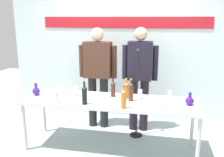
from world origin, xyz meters
TOP-DOWN VIEW (x-y plane):
  - ground_plane at (0.00, 0.00)m, footprint 10.00×10.00m
  - back_wall at (0.00, 1.31)m, footprint 4.38×0.11m
  - display_table at (0.00, 0.00)m, footprint 2.49×0.70m
  - decanter_blue_left at (-1.13, 0.01)m, footprint 0.11×0.11m
  - decanter_blue_right at (1.08, 0.01)m, footprint 0.11×0.11m
  - presenter_left at (-0.35, 0.70)m, footprint 0.65×0.22m
  - presenter_right at (0.35, 0.70)m, footprint 0.58×0.22m
  - wine_bottle_0 at (0.01, 0.16)m, footprint 0.07×0.07m
  - wine_bottle_1 at (0.21, 0.12)m, footprint 0.08×0.08m
  - wine_bottle_2 at (0.24, -0.29)m, footprint 0.07×0.07m
  - wine_bottle_3 at (0.29, 0.02)m, footprint 0.07×0.07m
  - wine_bottle_4 at (-0.30, -0.24)m, footprint 0.07×0.07m
  - wine_glass_left_0 at (-0.72, 0.11)m, footprint 0.06×0.06m
  - wine_glass_left_1 at (-0.54, 0.10)m, footprint 0.07×0.07m
  - wine_glass_left_2 at (-0.79, 0.03)m, footprint 0.07×0.07m
  - wine_glass_left_3 at (-0.69, -0.26)m, footprint 0.07×0.07m
  - wine_glass_left_4 at (-0.56, -0.22)m, footprint 0.06×0.06m
  - wine_glass_left_5 at (-0.65, -0.05)m, footprint 0.07×0.07m
  - wine_glass_right_0 at (0.41, 0.12)m, footprint 0.06×0.06m
  - wine_glass_right_1 at (0.83, 0.06)m, footprint 0.06×0.06m
  - wine_glass_right_2 at (0.77, -0.12)m, footprint 0.06×0.06m
  - microphone_stand at (0.34, 0.45)m, footprint 0.20×0.20m

SIDE VIEW (x-z plane):
  - ground_plane at x=0.00m, z-range 0.00..0.00m
  - microphone_stand at x=0.34m, z-range -0.24..1.18m
  - display_table at x=0.00m, z-range 0.32..1.06m
  - decanter_blue_right at x=1.08m, z-range 0.72..0.89m
  - decanter_blue_left at x=-1.13m, z-range 0.71..0.90m
  - wine_glass_right_0 at x=0.41m, z-range 0.77..0.91m
  - wine_glass_left_5 at x=-0.65m, z-range 0.77..0.91m
  - wine_glass_left_4 at x=-0.56m, z-range 0.77..0.92m
  - wine_glass_left_2 at x=-0.79m, z-range 0.77..0.92m
  - wine_glass_left_3 at x=-0.69m, z-range 0.78..0.91m
  - wine_glass_left_1 at x=-0.54m, z-range 0.78..0.92m
  - wine_glass_right_2 at x=0.77m, z-range 0.77..0.92m
  - wine_glass_left_0 at x=-0.72m, z-range 0.77..0.92m
  - wine_glass_right_1 at x=0.83m, z-range 0.78..0.94m
  - wine_bottle_0 at x=0.01m, z-range 0.72..1.02m
  - wine_bottle_1 at x=0.21m, z-range 0.72..1.02m
  - wine_bottle_2 at x=0.24m, z-range 0.72..1.03m
  - wine_bottle_4 at x=-0.30m, z-range 0.72..1.03m
  - wine_bottle_3 at x=0.29m, z-range 0.72..1.04m
  - presenter_right at x=0.35m, z-range 0.12..1.85m
  - presenter_left at x=-0.35m, z-range 0.14..1.86m
  - back_wall at x=0.00m, z-range 0.00..3.00m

